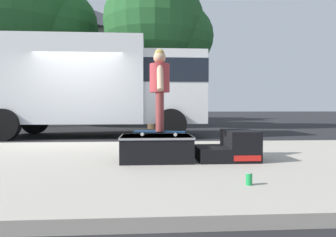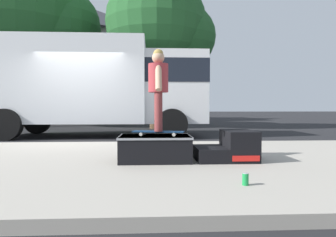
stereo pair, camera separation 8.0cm
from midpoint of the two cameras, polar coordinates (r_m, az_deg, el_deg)
The scene contains 11 objects.
ground_plane at distance 7.99m, azimuth -17.60°, elevation -4.69°, with size 140.00×140.00×0.00m, color black.
sidewalk_slab at distance 5.16m, azimuth -26.05°, elevation -7.76°, with size 50.00×5.00×0.12m, color #A8A093.
skate_box at distance 4.59m, azimuth -1.95°, elevation -5.45°, with size 1.07×0.75×0.38m.
kicker_ramp at distance 4.76m, azimuth 12.06°, elevation -5.42°, with size 0.89×0.73×0.45m.
skateboard at distance 4.59m, azimuth -1.33°, elevation -2.53°, with size 0.80×0.35×0.07m.
skater_kid at distance 4.59m, azimuth -1.34°, elevation 6.71°, with size 0.30×0.64×1.24m.
soda_can at distance 3.29m, azimuth 15.07°, elevation -10.98°, with size 0.07×0.07×0.13m.
box_truck at distance 10.06m, azimuth -12.85°, elevation 6.41°, with size 6.91×2.63×3.05m.
street_tree_main at distance 13.97m, azimuth -1.02°, elevation 16.83°, with size 4.87×4.43×6.85m.
street_tree_neighbour at distance 16.75m, azimuth -24.04°, elevation 17.35°, with size 6.62×6.02×8.59m.
house_behind at distance 23.83m, azimuth -13.98°, elevation 9.95°, with size 9.54×8.23×8.40m.
Camera 2 is at (2.04, -7.69, 0.92)m, focal length 32.36 mm.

